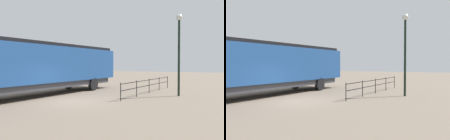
# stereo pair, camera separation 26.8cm
# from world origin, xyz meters

# --- Properties ---
(ground_plane) EXTENTS (120.00, 120.00, 0.00)m
(ground_plane) POSITION_xyz_m (0.00, 0.00, 0.00)
(ground_plane) COLOR #756656
(locomotive) EXTENTS (3.14, 18.30, 3.84)m
(locomotive) POSITION_xyz_m (-3.82, 0.50, 2.18)
(locomotive) COLOR navy
(locomotive) RESTS_ON ground_plane
(lamp_post) EXTENTS (0.45, 0.45, 5.88)m
(lamp_post) POSITION_xyz_m (5.06, 5.89, 3.89)
(lamp_post) COLOR black
(lamp_post) RESTS_ON ground_plane
(platform_fence) EXTENTS (0.05, 9.64, 1.15)m
(platform_fence) POSITION_xyz_m (2.60, 6.37, 0.76)
(platform_fence) COLOR black
(platform_fence) RESTS_ON ground_plane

